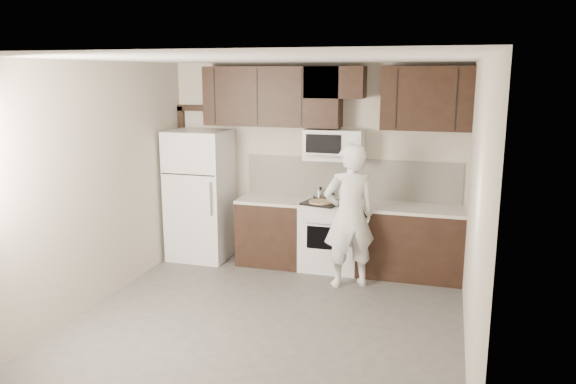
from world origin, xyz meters
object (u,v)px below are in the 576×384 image
at_px(stove, 331,235).
at_px(microwave, 334,145).
at_px(person, 349,216).
at_px(refrigerator, 200,195).

height_order(stove, microwave, microwave).
distance_m(stove, person, 0.78).
bearing_deg(microwave, person, -63.32).
relative_size(microwave, refrigerator, 0.42).
relative_size(refrigerator, person, 1.02).
xyz_separation_m(stove, person, (0.34, -0.56, 0.42)).
relative_size(stove, refrigerator, 0.52).
bearing_deg(microwave, stove, -89.90).
bearing_deg(person, refrigerator, -40.72).
bearing_deg(refrigerator, stove, 1.51).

